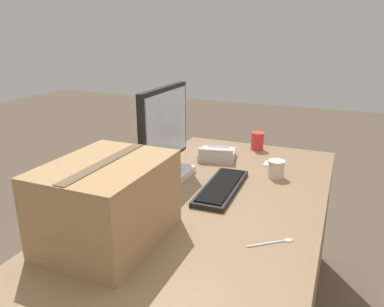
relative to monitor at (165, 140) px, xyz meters
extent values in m
cube|color=#8C6B4C|center=(-0.17, -0.29, -0.56)|extent=(1.80, 0.90, 0.72)
cube|color=white|center=(0.00, 0.00, -0.18)|extent=(0.28, 0.20, 0.03)
cylinder|color=black|center=(0.00, 0.00, -0.14)|extent=(0.04, 0.04, 0.05)
cube|color=black|center=(0.00, 0.00, 0.07)|extent=(0.44, 0.03, 0.36)
cube|color=silver|center=(0.00, -0.02, 0.07)|extent=(0.40, 0.01, 0.32)
cube|color=black|center=(-0.03, -0.29, -0.19)|extent=(0.44, 0.15, 0.02)
cube|color=black|center=(-0.03, -0.29, -0.17)|extent=(0.41, 0.12, 0.01)
cube|color=beige|center=(0.38, -0.13, -0.17)|extent=(0.22, 0.23, 0.05)
cube|color=beige|center=(0.31, -0.15, -0.14)|extent=(0.08, 0.19, 0.03)
cube|color=gray|center=(0.41, -0.13, -0.15)|extent=(0.12, 0.14, 0.01)
cylinder|color=beige|center=(0.22, -0.49, -0.16)|extent=(0.08, 0.08, 0.08)
cylinder|color=beige|center=(0.22, -0.49, -0.11)|extent=(0.08, 0.08, 0.01)
cylinder|color=red|center=(0.63, -0.30, -0.15)|extent=(0.07, 0.07, 0.10)
cylinder|color=red|center=(0.63, -0.30, -0.09)|extent=(0.08, 0.08, 0.01)
cube|color=silver|center=(-0.40, -0.57, -0.19)|extent=(0.09, 0.12, 0.00)
ellipsoid|color=silver|center=(-0.35, -0.64, -0.19)|extent=(0.04, 0.04, 0.00)
cube|color=tan|center=(-0.57, -0.07, -0.06)|extent=(0.44, 0.34, 0.28)
cube|color=brown|center=(-0.57, -0.07, 0.08)|extent=(0.43, 0.04, 0.00)
cube|color=silver|center=(0.39, -0.44, -0.19)|extent=(0.08, 0.08, 0.01)
camera|label=1|loc=(-1.51, -0.76, 0.49)|focal=35.00mm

